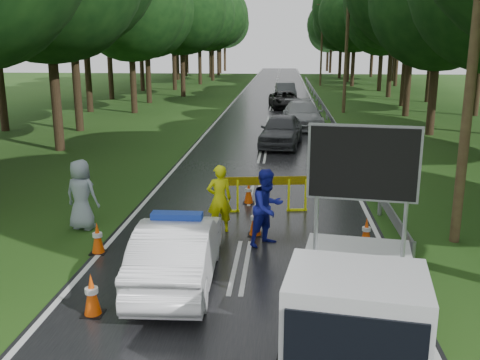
# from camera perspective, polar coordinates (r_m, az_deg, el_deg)

# --- Properties ---
(ground) EXTENTS (160.00, 160.00, 0.00)m
(ground) POSITION_cam_1_polar(r_m,az_deg,el_deg) (11.99, 0.07, -9.21)
(ground) COLOR #1A3F12
(ground) RESTS_ON ground
(road) EXTENTS (7.00, 140.00, 0.02)m
(road) POSITION_cam_1_polar(r_m,az_deg,el_deg) (41.25, 3.41, 7.62)
(road) COLOR black
(road) RESTS_ON ground
(guardrail) EXTENTS (0.12, 60.06, 0.70)m
(guardrail) POSITION_cam_1_polar(r_m,az_deg,el_deg) (40.94, 8.65, 8.20)
(guardrail) COLOR gray
(guardrail) RESTS_ON ground
(utility_pole_near) EXTENTS (1.40, 0.24, 10.00)m
(utility_pole_near) POSITION_cam_1_polar(r_m,az_deg,el_deg) (13.67, 23.87, 14.31)
(utility_pole_near) COLOR #3E2B1D
(utility_pole_near) RESTS_ON ground
(utility_pole_mid) EXTENTS (1.40, 0.24, 10.00)m
(utility_pole_mid) POSITION_cam_1_polar(r_m,az_deg,el_deg) (39.20, 11.33, 14.44)
(utility_pole_mid) COLOR #3E2B1D
(utility_pole_mid) RESTS_ON ground
(utility_pole_far) EXTENTS (1.40, 0.24, 10.00)m
(utility_pole_far) POSITION_cam_1_polar(r_m,az_deg,el_deg) (65.10, 8.71, 14.38)
(utility_pole_far) COLOR #3E2B1D
(utility_pole_far) RESTS_ON ground
(police_sedan) EXTENTS (1.60, 4.21, 1.51)m
(police_sedan) POSITION_cam_1_polar(r_m,az_deg,el_deg) (11.04, -6.63, -7.58)
(police_sedan) COLOR white
(police_sedan) RESTS_ON ground
(work_truck) EXTENTS (2.53, 4.60, 3.49)m
(work_truck) POSITION_cam_1_polar(r_m,az_deg,el_deg) (8.51, 12.21, -12.85)
(work_truck) COLOR gray
(work_truck) RESTS_ON ground
(barrier) EXTENTS (2.58, 0.42, 1.07)m
(barrier) POSITION_cam_1_polar(r_m,az_deg,el_deg) (15.49, 2.51, -0.58)
(barrier) COLOR #F0FD0D
(barrier) RESTS_ON ground
(officer) EXTENTS (0.76, 0.63, 1.81)m
(officer) POSITION_cam_1_polar(r_m,az_deg,el_deg) (13.79, -2.21, -2.05)
(officer) COLOR #EEF80D
(officer) RESTS_ON ground
(civilian) EXTENTS (1.17, 1.16, 1.90)m
(civilian) POSITION_cam_1_polar(r_m,az_deg,el_deg) (12.93, 2.95, -2.95)
(civilian) COLOR #181EA0
(civilian) RESTS_ON ground
(bystander_right) EXTENTS (1.03, 0.79, 1.88)m
(bystander_right) POSITION_cam_1_polar(r_m,az_deg,el_deg) (14.66, -16.56, -1.51)
(bystander_right) COLOR #8796A2
(bystander_right) RESTS_ON ground
(queue_car_first) EXTENTS (2.32, 4.68, 1.53)m
(queue_car_first) POSITION_cam_1_polar(r_m,az_deg,el_deg) (25.83, 4.43, 5.31)
(queue_car_first) COLOR #3C3E43
(queue_car_first) RESTS_ON ground
(queue_car_second) EXTENTS (2.43, 5.34, 1.52)m
(queue_car_second) POSITION_cam_1_polar(r_m,az_deg,el_deg) (31.79, 6.65, 6.93)
(queue_car_second) COLOR #9A9DA2
(queue_car_second) RESTS_ON ground
(queue_car_third) EXTENTS (2.76, 4.92, 1.30)m
(queue_car_third) POSITION_cam_1_polar(r_m,az_deg,el_deg) (41.42, 4.84, 8.52)
(queue_car_third) COLOR black
(queue_car_third) RESTS_ON ground
(queue_car_fourth) EXTENTS (1.95, 4.68, 1.51)m
(queue_car_fourth) POSITION_cam_1_polar(r_m,az_deg,el_deg) (47.39, 4.87, 9.36)
(queue_car_fourth) COLOR #42464A
(queue_car_fourth) RESTS_ON ground
(cone_near_left) EXTENTS (0.39, 0.39, 0.82)m
(cone_near_left) POSITION_cam_1_polar(r_m,az_deg,el_deg) (10.19, -15.53, -11.75)
(cone_near_left) COLOR black
(cone_near_left) RESTS_ON ground
(cone_center) EXTENTS (0.38, 0.38, 0.81)m
(cone_center) POSITION_cam_1_polar(r_m,az_deg,el_deg) (13.70, 1.65, -4.41)
(cone_center) COLOR black
(cone_center) RESTS_ON ground
(cone_far) EXTENTS (0.35, 0.35, 0.73)m
(cone_far) POSITION_cam_1_polar(r_m,az_deg,el_deg) (16.43, 0.93, -1.34)
(cone_far) COLOR black
(cone_far) RESTS_ON ground
(cone_left_mid) EXTENTS (0.36, 0.36, 0.77)m
(cone_left_mid) POSITION_cam_1_polar(r_m,az_deg,el_deg) (13.00, -14.95, -6.04)
(cone_left_mid) COLOR black
(cone_left_mid) RESTS_ON ground
(cone_right) EXTENTS (0.34, 0.34, 0.72)m
(cone_right) POSITION_cam_1_polar(r_m,az_deg,el_deg) (13.38, 13.32, -5.44)
(cone_right) COLOR black
(cone_right) RESTS_ON ground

